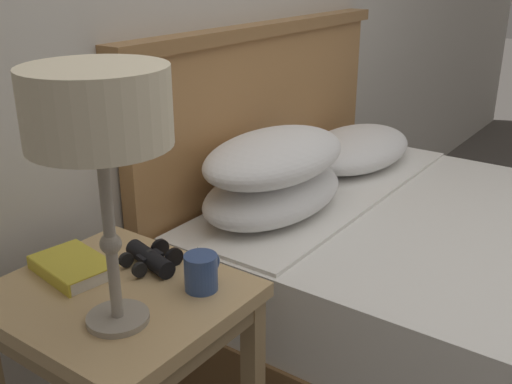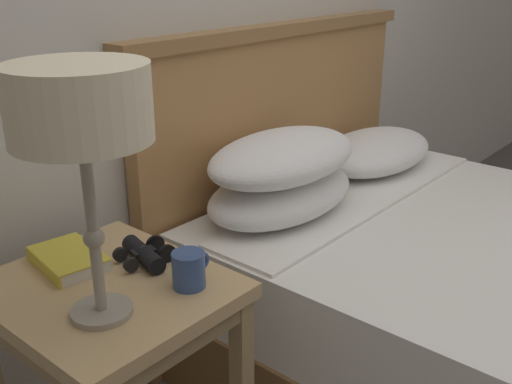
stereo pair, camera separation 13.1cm
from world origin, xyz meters
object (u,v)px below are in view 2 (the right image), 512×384
at_px(coffee_mug, 189,269).
at_px(nightstand, 110,321).
at_px(table_lamp, 80,112).
at_px(binoculars_pair, 144,254).
at_px(bed, 499,310).
at_px(book_on_nightstand, 68,259).

bearing_deg(coffee_mug, nightstand, 128.58).
relative_size(table_lamp, binoculars_pair, 3.19).
bearing_deg(table_lamp, coffee_mug, -15.64).
distance_m(bed, book_on_nightstand, 1.32).
bearing_deg(table_lamp, book_on_nightstand, 72.49).
distance_m(nightstand, book_on_nightstand, 0.19).
bearing_deg(table_lamp, nightstand, 49.87).
distance_m(bed, coffee_mug, 1.09).
distance_m(nightstand, binoculars_pair, 0.18).
distance_m(book_on_nightstand, coffee_mug, 0.32).
height_order(nightstand, binoculars_pair, binoculars_pair).
xyz_separation_m(bed, coffee_mug, (-0.93, 0.42, 0.38)).
height_order(nightstand, table_lamp, table_lamp).
relative_size(book_on_nightstand, coffee_mug, 2.10).
bearing_deg(bed, nightstand, 151.19).
xyz_separation_m(table_lamp, book_on_nightstand, (0.08, 0.24, -0.42)).
bearing_deg(nightstand, book_on_nightstand, 91.53).
bearing_deg(binoculars_pair, bed, -32.81).
distance_m(table_lamp, book_on_nightstand, 0.49).
relative_size(bed, coffee_mug, 19.72).
bearing_deg(book_on_nightstand, table_lamp, -107.51).
bearing_deg(coffee_mug, table_lamp, 164.36).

